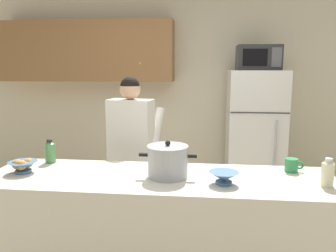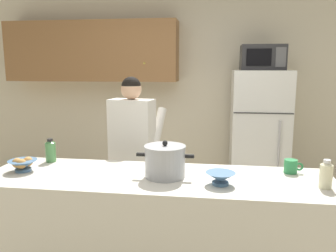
{
  "view_description": "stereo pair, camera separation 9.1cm",
  "coord_description": "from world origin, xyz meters",
  "px_view_note": "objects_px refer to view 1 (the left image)",
  "views": [
    {
      "loc": [
        0.29,
        -2.17,
        1.65
      ],
      "look_at": [
        0.0,
        0.55,
        1.17
      ],
      "focal_mm": 36.14,
      "sensor_mm": 36.0,
      "label": 1
    },
    {
      "loc": [
        0.38,
        -2.16,
        1.65
      ],
      "look_at": [
        0.0,
        0.55,
        1.17
      ],
      "focal_mm": 36.14,
      "sensor_mm": 36.0,
      "label": 2
    }
  ],
  "objects_px": {
    "cooking_pot": "(168,161)",
    "empty_bowl": "(224,177)",
    "microwave": "(258,58)",
    "bottle_near_edge": "(328,173)",
    "person_near_pot": "(131,143)",
    "refrigerator": "(254,139)",
    "bread_bowl": "(23,166)",
    "bottle_mid_counter": "(50,151)",
    "coffee_mug": "(292,165)"
  },
  "relations": [
    {
      "from": "cooking_pot",
      "to": "empty_bowl",
      "type": "height_order",
      "value": "cooking_pot"
    },
    {
      "from": "microwave",
      "to": "bottle_near_edge",
      "type": "bearing_deg",
      "value": -85.07
    },
    {
      "from": "person_near_pot",
      "to": "bottle_near_edge",
      "type": "height_order",
      "value": "person_near_pot"
    },
    {
      "from": "microwave",
      "to": "person_near_pot",
      "type": "relative_size",
      "value": 0.31
    },
    {
      "from": "refrigerator",
      "to": "bottle_near_edge",
      "type": "relative_size",
      "value": 8.99
    },
    {
      "from": "cooking_pot",
      "to": "bread_bowl",
      "type": "xyz_separation_m",
      "value": [
        -1.02,
        -0.02,
        -0.06
      ]
    },
    {
      "from": "cooking_pot",
      "to": "bottle_mid_counter",
      "type": "distance_m",
      "value": 0.97
    },
    {
      "from": "refrigerator",
      "to": "empty_bowl",
      "type": "relative_size",
      "value": 8.55
    },
    {
      "from": "microwave",
      "to": "bread_bowl",
      "type": "bearing_deg",
      "value": -135.03
    },
    {
      "from": "empty_bowl",
      "to": "bottle_near_edge",
      "type": "bearing_deg",
      "value": 2.67
    },
    {
      "from": "cooking_pot",
      "to": "coffee_mug",
      "type": "distance_m",
      "value": 0.88
    },
    {
      "from": "empty_bowl",
      "to": "bottle_mid_counter",
      "type": "height_order",
      "value": "bottle_mid_counter"
    },
    {
      "from": "microwave",
      "to": "coffee_mug",
      "type": "bearing_deg",
      "value": -89.26
    },
    {
      "from": "microwave",
      "to": "bottle_mid_counter",
      "type": "relative_size",
      "value": 2.63
    },
    {
      "from": "coffee_mug",
      "to": "empty_bowl",
      "type": "distance_m",
      "value": 0.58
    },
    {
      "from": "bread_bowl",
      "to": "bottle_near_edge",
      "type": "xyz_separation_m",
      "value": [
        2.02,
        -0.05,
        0.04
      ]
    },
    {
      "from": "cooking_pot",
      "to": "bread_bowl",
      "type": "bearing_deg",
      "value": -178.83
    },
    {
      "from": "cooking_pot",
      "to": "bottle_near_edge",
      "type": "distance_m",
      "value": 1.0
    },
    {
      "from": "refrigerator",
      "to": "bread_bowl",
      "type": "distance_m",
      "value": 2.64
    },
    {
      "from": "microwave",
      "to": "cooking_pot",
      "type": "bearing_deg",
      "value": -114.58
    },
    {
      "from": "empty_bowl",
      "to": "bottle_near_edge",
      "type": "xyz_separation_m",
      "value": [
        0.63,
        0.03,
        0.04
      ]
    },
    {
      "from": "refrigerator",
      "to": "microwave",
      "type": "relative_size",
      "value": 3.36
    },
    {
      "from": "microwave",
      "to": "person_near_pot",
      "type": "distance_m",
      "value": 1.81
    },
    {
      "from": "person_near_pot",
      "to": "bottle_near_edge",
      "type": "xyz_separation_m",
      "value": [
        1.42,
        -0.87,
        0.04
      ]
    },
    {
      "from": "bottle_near_edge",
      "to": "empty_bowl",
      "type": "bearing_deg",
      "value": -177.33
    },
    {
      "from": "person_near_pot",
      "to": "empty_bowl",
      "type": "height_order",
      "value": "person_near_pot"
    },
    {
      "from": "person_near_pot",
      "to": "microwave",
      "type": "bearing_deg",
      "value": 39.53
    },
    {
      "from": "microwave",
      "to": "bread_bowl",
      "type": "relative_size",
      "value": 2.4
    },
    {
      "from": "bread_bowl",
      "to": "bottle_mid_counter",
      "type": "bearing_deg",
      "value": 73.5
    },
    {
      "from": "refrigerator",
      "to": "coffee_mug",
      "type": "distance_m",
      "value": 1.65
    },
    {
      "from": "person_near_pot",
      "to": "cooking_pot",
      "type": "distance_m",
      "value": 0.9
    },
    {
      "from": "cooking_pot",
      "to": "bread_bowl",
      "type": "relative_size",
      "value": 1.95
    },
    {
      "from": "person_near_pot",
      "to": "bread_bowl",
      "type": "distance_m",
      "value": 1.01
    },
    {
      "from": "bread_bowl",
      "to": "bottle_near_edge",
      "type": "relative_size",
      "value": 1.11
    },
    {
      "from": "bread_bowl",
      "to": "cooking_pot",
      "type": "bearing_deg",
      "value": 1.17
    },
    {
      "from": "microwave",
      "to": "cooking_pot",
      "type": "distance_m",
      "value": 2.14
    },
    {
      "from": "microwave",
      "to": "cooking_pot",
      "type": "xyz_separation_m",
      "value": [
        -0.84,
        -1.83,
        -0.72
      ]
    },
    {
      "from": "cooking_pot",
      "to": "empty_bowl",
      "type": "relative_size",
      "value": 2.06
    },
    {
      "from": "person_near_pot",
      "to": "coffee_mug",
      "type": "relative_size",
      "value": 11.95
    },
    {
      "from": "person_near_pot",
      "to": "coffee_mug",
      "type": "height_order",
      "value": "person_near_pot"
    },
    {
      "from": "refrigerator",
      "to": "empty_bowl",
      "type": "xyz_separation_m",
      "value": [
        -0.47,
        -1.96,
        0.16
      ]
    },
    {
      "from": "cooking_pot",
      "to": "bottle_mid_counter",
      "type": "height_order",
      "value": "cooking_pot"
    },
    {
      "from": "cooking_pot",
      "to": "coffee_mug",
      "type": "relative_size",
      "value": 2.97
    },
    {
      "from": "cooking_pot",
      "to": "bread_bowl",
      "type": "height_order",
      "value": "cooking_pot"
    },
    {
      "from": "refrigerator",
      "to": "bottle_near_edge",
      "type": "bearing_deg",
      "value": -85.12
    },
    {
      "from": "person_near_pot",
      "to": "bread_bowl",
      "type": "height_order",
      "value": "person_near_pot"
    },
    {
      "from": "coffee_mug",
      "to": "bottle_mid_counter",
      "type": "xyz_separation_m",
      "value": [
        -1.8,
        0.04,
        0.04
      ]
    },
    {
      "from": "refrigerator",
      "to": "microwave",
      "type": "bearing_deg",
      "value": -89.93
    },
    {
      "from": "bottle_near_edge",
      "to": "coffee_mug",
      "type": "bearing_deg",
      "value": 117.07
    },
    {
      "from": "bottle_mid_counter",
      "to": "person_near_pot",
      "type": "bearing_deg",
      "value": 46.72
    }
  ]
}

